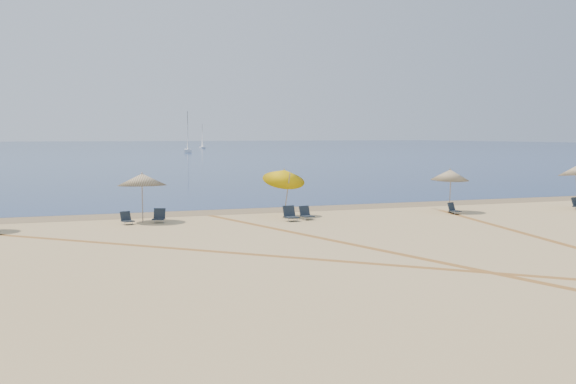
% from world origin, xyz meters
% --- Properties ---
extents(ocean, '(500.00, 500.00, 0.00)m').
position_xyz_m(ocean, '(0.00, 225.00, 0.01)').
color(ocean, '#0C2151').
rests_on(ocean, ground).
extents(wet_sand, '(500.00, 500.00, 0.00)m').
position_xyz_m(wet_sand, '(0.00, 24.00, 0.00)').
color(wet_sand, olive).
rests_on(wet_sand, ground).
extents(umbrella_2, '(2.30, 2.31, 2.34)m').
position_xyz_m(umbrella_2, '(-6.86, 21.09, 1.99)').
color(umbrella_2, gray).
rests_on(umbrella_2, ground).
extents(umbrella_3, '(2.12, 2.17, 2.73)m').
position_xyz_m(umbrella_3, '(0.09, 20.79, 2.08)').
color(umbrella_3, gray).
rests_on(umbrella_3, ground).
extents(umbrella_4, '(1.99, 2.02, 2.32)m').
position_xyz_m(umbrella_4, '(8.95, 19.65, 1.98)').
color(umbrella_4, gray).
rests_on(umbrella_4, ground).
extents(chair_2, '(0.64, 0.70, 0.59)m').
position_xyz_m(chair_2, '(-7.67, 20.48, 0.26)').
color(chair_2, black).
rests_on(chair_2, ground).
extents(chair_3, '(0.73, 0.78, 0.65)m').
position_xyz_m(chair_3, '(-6.17, 20.64, 0.29)').
color(chair_3, black).
rests_on(chair_3, ground).
extents(chair_4, '(0.66, 0.75, 0.72)m').
position_xyz_m(chair_4, '(-0.22, 19.06, 0.32)').
color(chair_4, black).
rests_on(chair_4, ground).
extents(chair_5, '(0.63, 0.71, 0.65)m').
position_xyz_m(chair_5, '(0.68, 19.33, 0.29)').
color(chair_5, black).
rests_on(chair_5, ground).
extents(chair_6, '(0.67, 0.71, 0.59)m').
position_xyz_m(chair_6, '(8.67, 18.86, 0.26)').
color(chair_6, black).
rests_on(chair_6, ground).
extents(sailboat_1, '(1.65, 4.92, 7.19)m').
position_xyz_m(sailboat_1, '(34.71, 189.42, 2.18)').
color(sailboat_1, white).
rests_on(sailboat_1, ocean).
extents(sailboat_2, '(2.84, 6.57, 9.49)m').
position_xyz_m(sailboat_2, '(21.43, 146.72, 2.87)').
color(sailboat_2, white).
rests_on(sailboat_2, ocean).
extents(tire_tracks, '(48.76, 41.47, 0.00)m').
position_xyz_m(tire_tracks, '(0.39, 9.58, 0.00)').
color(tire_tracks, tan).
rests_on(tire_tracks, ground).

